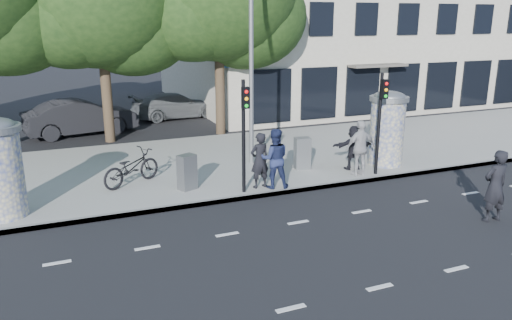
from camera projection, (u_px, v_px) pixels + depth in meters
name	position (u px, v px, depth m)	size (l,w,h in m)	color
ground	(325.00, 244.00, 12.03)	(120.00, 120.00, 0.00)	black
sidewalk	(224.00, 161.00, 18.67)	(40.00, 8.00, 0.15)	gray
curb	(266.00, 194.00, 15.16)	(40.00, 0.10, 0.16)	slate
lane_dash_near	(380.00, 287.00, 10.07)	(32.00, 0.12, 0.01)	silver
lane_dash_far	(298.00, 222.00, 13.27)	(32.00, 0.12, 0.01)	silver
ad_column_right	(387.00, 126.00, 17.70)	(1.36, 1.36, 2.65)	beige
traffic_pole_near	(244.00, 125.00, 14.57)	(0.22, 0.31, 3.40)	black
traffic_pole_far	(381.00, 114.00, 16.33)	(0.22, 0.31, 3.40)	black
street_lamp	(252.00, 32.00, 16.90)	(0.25, 0.93, 8.00)	slate
building	(334.00, 6.00, 32.57)	(20.30, 15.85, 12.00)	#AFA792
ped_b	(260.00, 160.00, 15.34)	(0.64, 0.42, 1.75)	black
ped_c	(274.00, 159.00, 15.32)	(0.91, 0.71, 1.87)	#1F274D
ped_e	(360.00, 148.00, 16.56)	(1.10, 0.62, 1.87)	#A5A5A8
ped_f	(354.00, 147.00, 17.27)	(1.44, 0.52, 1.55)	black
man_road	(495.00, 186.00, 13.14)	(0.71, 0.47, 1.96)	black
bicycle	(131.00, 168.00, 15.71)	(2.11, 0.74, 1.11)	black
cabinet_left	(187.00, 172.00, 15.27)	(0.52, 0.38, 1.09)	slate
cabinet_right	(302.00, 153.00, 17.39)	(0.53, 0.39, 1.11)	slate
car_mid	(81.00, 117.00, 23.11)	(5.01, 1.75, 1.65)	black
car_right	(175.00, 106.00, 27.00)	(4.70, 1.91, 1.36)	#55595D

